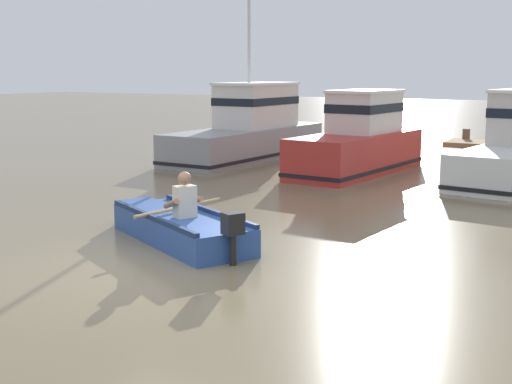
% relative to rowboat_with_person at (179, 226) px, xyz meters
% --- Properties ---
extents(ground_plane, '(120.00, 120.00, 0.00)m').
position_rel_rowboat_with_person_xyz_m(ground_plane, '(0.69, -1.52, -0.25)').
color(ground_plane, '#7A6B4C').
extents(rowboat_with_person, '(3.46, 2.51, 1.19)m').
position_rel_rowboat_with_person_xyz_m(rowboat_with_person, '(0.00, 0.00, 0.00)').
color(rowboat_with_person, '#2D519E').
rests_on(rowboat_with_person, ground).
extents(moored_boat_grey, '(2.43, 6.89, 4.94)m').
position_rel_rowboat_with_person_xyz_m(moored_boat_grey, '(-4.31, 10.19, 0.63)').
color(moored_boat_grey, gray).
rests_on(moored_boat_grey, ground).
extents(moored_boat_red, '(2.33, 5.27, 2.26)m').
position_rel_rowboat_with_person_xyz_m(moored_boat_red, '(-0.11, 8.79, 0.59)').
color(moored_boat_red, '#B72D28').
rests_on(moored_boat_red, ground).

